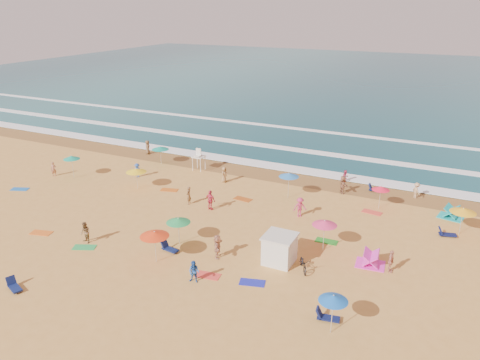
% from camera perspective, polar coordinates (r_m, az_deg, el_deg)
% --- Properties ---
extents(ground, '(220.00, 220.00, 0.00)m').
position_cam_1_polar(ground, '(39.62, -1.95, -5.12)').
color(ground, gold).
rests_on(ground, ground).
extents(ocean, '(220.00, 140.00, 0.18)m').
position_cam_1_polar(ocean, '(117.94, 17.83, 11.37)').
color(ocean, '#0C4756').
rests_on(ocean, ground).
extents(wet_sand, '(220.00, 220.00, 0.00)m').
position_cam_1_polar(wet_sand, '(50.12, 4.72, 0.52)').
color(wet_sand, olive).
rests_on(wet_sand, ground).
extents(surf_foam, '(200.00, 18.70, 0.05)m').
position_cam_1_polar(surf_foam, '(57.98, 7.93, 3.32)').
color(surf_foam, white).
rests_on(surf_foam, ground).
extents(cabana, '(2.00, 2.00, 2.00)m').
position_cam_1_polar(cabana, '(33.46, 4.84, -8.45)').
color(cabana, silver).
rests_on(cabana, ground).
extents(cabana_roof, '(2.20, 2.20, 0.12)m').
position_cam_1_polar(cabana_roof, '(32.96, 4.90, -6.85)').
color(cabana_roof, silver).
rests_on(cabana_roof, cabana).
extents(bicycle, '(1.52, 1.99, 1.00)m').
position_cam_1_polar(bicycle, '(32.93, 7.75, -10.10)').
color(bicycle, black).
rests_on(bicycle, ground).
extents(lifeguard_stand, '(1.20, 1.20, 2.10)m').
position_cam_1_polar(lifeguard_stand, '(51.56, -5.04, 2.33)').
color(lifeguard_stand, white).
rests_on(lifeguard_stand, ground).
extents(beach_umbrellas, '(59.65, 25.47, 0.77)m').
position_cam_1_polar(beach_umbrellas, '(37.77, 1.19, -2.90)').
color(beach_umbrellas, red).
rests_on(beach_umbrellas, ground).
extents(loungers, '(61.29, 28.05, 0.34)m').
position_cam_1_polar(loungers, '(35.07, 7.35, -8.65)').
color(loungers, '#0F154D').
rests_on(loungers, ground).
extents(towels, '(45.32, 20.42, 0.03)m').
position_cam_1_polar(towels, '(37.35, -4.06, -6.85)').
color(towels, orange).
rests_on(towels, ground).
extents(popup_tents, '(6.86, 12.81, 1.20)m').
position_cam_1_polar(popup_tents, '(39.13, 20.59, -5.92)').
color(popup_tents, '#FF38D1').
rests_on(popup_tents, ground).
extents(beachgoers, '(43.62, 23.40, 2.09)m').
position_cam_1_polar(beachgoers, '(42.10, -1.22, -2.26)').
color(beachgoers, '#265AB3').
rests_on(beachgoers, ground).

